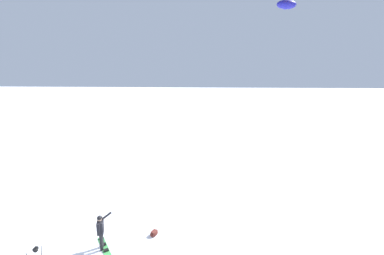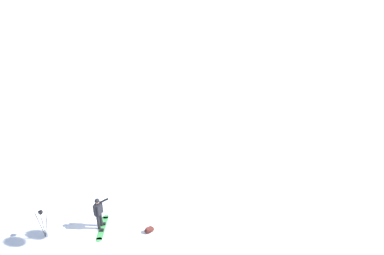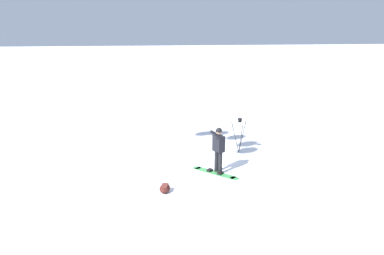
% 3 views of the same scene
% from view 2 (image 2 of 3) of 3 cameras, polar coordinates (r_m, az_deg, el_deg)
% --- Properties ---
extents(ground_plane, '(300.00, 300.00, 0.00)m').
position_cam_2_polar(ground_plane, '(17.66, -13.69, -16.62)').
color(ground_plane, white).
extents(snowboarder, '(0.61, 0.61, 1.65)m').
position_cam_2_polar(snowboarder, '(17.68, -14.54, -12.53)').
color(snowboarder, black).
rests_on(snowboarder, ground_plane).
extents(snowboard, '(1.28, 1.54, 0.10)m').
position_cam_2_polar(snowboard, '(18.21, -13.93, -15.06)').
color(snowboard, '#3F994C').
rests_on(snowboard, ground_plane).
extents(gear_bag_large, '(0.48, 0.57, 0.24)m').
position_cam_2_polar(gear_bag_large, '(17.54, -6.76, -15.72)').
color(gear_bag_large, '#4C1E19').
rests_on(gear_bag_large, ground_plane).
extents(camera_tripod, '(0.63, 0.50, 1.45)m').
position_cam_2_polar(camera_tripod, '(17.92, -22.59, -13.12)').
color(camera_tripod, '#262628').
rests_on(camera_tripod, ground_plane).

